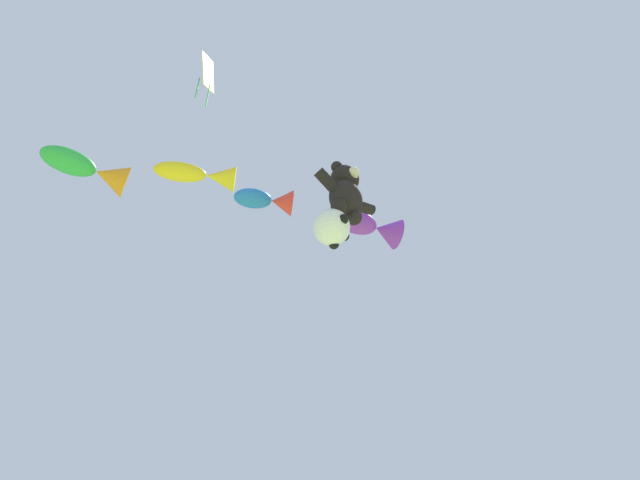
{
  "coord_description": "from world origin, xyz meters",
  "views": [
    {
      "loc": [
        -3.82,
        -0.11,
        1.44
      ],
      "look_at": [
        1.91,
        6.38,
        11.16
      ],
      "focal_mm": 35.0,
      "sensor_mm": 36.0,
      "label": 1
    }
  ],
  "objects_px": {
    "teddy_bear_kite": "(346,192)",
    "soccer_ball_kite": "(332,228)",
    "fish_kite_goldfin": "(200,175)",
    "fish_kite_cobalt": "(267,200)",
    "fish_kite_violet": "(371,227)",
    "fish_kite_emerald": "(90,169)",
    "diamond_kite": "(208,75)"
  },
  "relations": [
    {
      "from": "soccer_ball_kite",
      "to": "fish_kite_emerald",
      "type": "xyz_separation_m",
      "value": [
        -4.58,
        3.8,
        2.0
      ]
    },
    {
      "from": "teddy_bear_kite",
      "to": "diamond_kite",
      "type": "xyz_separation_m",
      "value": [
        -3.69,
        1.37,
        3.37
      ]
    },
    {
      "from": "fish_kite_violet",
      "to": "fish_kite_emerald",
      "type": "xyz_separation_m",
      "value": [
        -6.55,
        3.26,
        -0.03
      ]
    },
    {
      "from": "fish_kite_cobalt",
      "to": "diamond_kite",
      "type": "height_order",
      "value": "diamond_kite"
    },
    {
      "from": "soccer_ball_kite",
      "to": "fish_kite_violet",
      "type": "height_order",
      "value": "fish_kite_violet"
    },
    {
      "from": "teddy_bear_kite",
      "to": "fish_kite_goldfin",
      "type": "height_order",
      "value": "fish_kite_goldfin"
    },
    {
      "from": "teddy_bear_kite",
      "to": "fish_kite_cobalt",
      "type": "bearing_deg",
      "value": 116.59
    },
    {
      "from": "fish_kite_emerald",
      "to": "diamond_kite",
      "type": "bearing_deg",
      "value": -63.12
    },
    {
      "from": "fish_kite_cobalt",
      "to": "soccer_ball_kite",
      "type": "bearing_deg",
      "value": -72.41
    },
    {
      "from": "soccer_ball_kite",
      "to": "diamond_kite",
      "type": "distance_m",
      "value": 6.05
    },
    {
      "from": "fish_kite_emerald",
      "to": "diamond_kite",
      "type": "height_order",
      "value": "diamond_kite"
    },
    {
      "from": "fish_kite_cobalt",
      "to": "fish_kite_goldfin",
      "type": "distance_m",
      "value": 1.96
    },
    {
      "from": "fish_kite_violet",
      "to": "fish_kite_emerald",
      "type": "distance_m",
      "value": 7.31
    },
    {
      "from": "teddy_bear_kite",
      "to": "fish_kite_cobalt",
      "type": "relative_size",
      "value": 1.19
    },
    {
      "from": "teddy_bear_kite",
      "to": "soccer_ball_kite",
      "type": "xyz_separation_m",
      "value": [
        -0.39,
        0.11,
        -1.55
      ]
    },
    {
      "from": "fish_kite_cobalt",
      "to": "fish_kite_violet",
      "type": "bearing_deg",
      "value": -26.96
    },
    {
      "from": "soccer_ball_kite",
      "to": "fish_kite_goldfin",
      "type": "xyz_separation_m",
      "value": [
        -2.16,
        2.78,
        2.94
      ]
    },
    {
      "from": "soccer_ball_kite",
      "to": "fish_kite_goldfin",
      "type": "distance_m",
      "value": 4.59
    },
    {
      "from": "fish_kite_cobalt",
      "to": "fish_kite_goldfin",
      "type": "bearing_deg",
      "value": 149.09
    },
    {
      "from": "diamond_kite",
      "to": "teddy_bear_kite",
      "type": "bearing_deg",
      "value": -20.38
    },
    {
      "from": "soccer_ball_kite",
      "to": "fish_kite_goldfin",
      "type": "bearing_deg",
      "value": 127.86
    },
    {
      "from": "soccer_ball_kite",
      "to": "diamond_kite",
      "type": "height_order",
      "value": "diamond_kite"
    },
    {
      "from": "soccer_ball_kite",
      "to": "fish_kite_emerald",
      "type": "distance_m",
      "value": 6.28
    },
    {
      "from": "fish_kite_cobalt",
      "to": "fish_kite_emerald",
      "type": "distance_m",
      "value": 4.47
    },
    {
      "from": "fish_kite_violet",
      "to": "fish_kite_goldfin",
      "type": "height_order",
      "value": "fish_kite_goldfin"
    },
    {
      "from": "teddy_bear_kite",
      "to": "fish_kite_goldfin",
      "type": "relative_size",
      "value": 0.89
    },
    {
      "from": "soccer_ball_kite",
      "to": "fish_kite_cobalt",
      "type": "height_order",
      "value": "fish_kite_cobalt"
    },
    {
      "from": "fish_kite_goldfin",
      "to": "fish_kite_cobalt",
      "type": "bearing_deg",
      "value": -30.91
    },
    {
      "from": "teddy_bear_kite",
      "to": "diamond_kite",
      "type": "distance_m",
      "value": 5.18
    },
    {
      "from": "fish_kite_emerald",
      "to": "diamond_kite",
      "type": "relative_size",
      "value": 0.96
    },
    {
      "from": "soccer_ball_kite",
      "to": "fish_kite_cobalt",
      "type": "distance_m",
      "value": 2.97
    },
    {
      "from": "soccer_ball_kite",
      "to": "fish_kite_goldfin",
      "type": "height_order",
      "value": "fish_kite_goldfin"
    }
  ]
}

